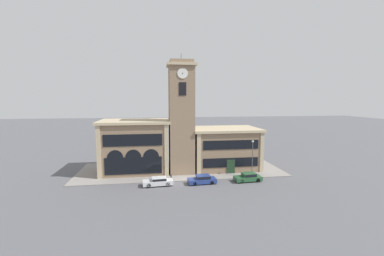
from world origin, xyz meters
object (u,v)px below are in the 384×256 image
object	(u,v)px
street_lamp	(252,153)
bollard	(171,178)
parked_car_near	(158,181)
parked_car_far	(248,177)
parked_car_mid	(202,179)

from	to	relation	value
street_lamp	bollard	world-z (taller)	street_lamp
parked_car_near	bollard	distance (m)	2.68
parked_car_far	parked_car_near	bearing A→B (deg)	-3.85
street_lamp	parked_car_far	bearing A→B (deg)	-124.92
parked_car_near	bollard	xyz separation A→B (m)	(2.11, 1.65, -0.04)
parked_car_near	street_lamp	size ratio (longest dim) A/B	0.75
parked_car_near	parked_car_far	distance (m)	14.71
parked_car_far	bollard	size ratio (longest dim) A/B	4.32
parked_car_far	street_lamp	size ratio (longest dim) A/B	0.73
parked_car_mid	bollard	xyz separation A→B (m)	(-4.94, 1.65, -0.05)
parked_car_far	street_lamp	world-z (taller)	street_lamp
parked_car_near	parked_car_far	xyz separation A→B (m)	(14.71, 0.00, 0.04)
parked_car_mid	bollard	world-z (taller)	parked_car_mid
parked_car_near	street_lamp	world-z (taller)	street_lamp
parked_car_far	street_lamp	bearing A→B (deg)	-128.78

